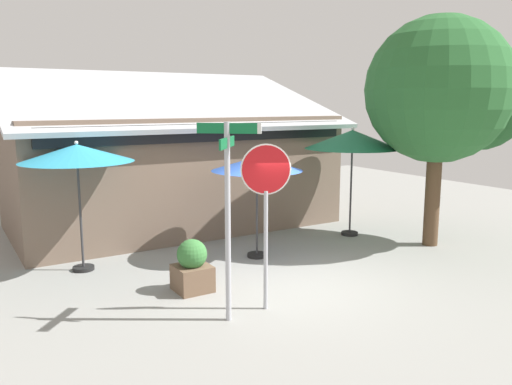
{
  "coord_description": "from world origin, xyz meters",
  "views": [
    {
      "loc": [
        -5.63,
        -7.94,
        3.46
      ],
      "look_at": [
        0.01,
        1.2,
        1.6
      ],
      "focal_mm": 36.35,
      "sensor_mm": 36.0,
      "label": 1
    }
  ],
  "objects_px": {
    "street_sign_post": "(228,201)",
    "stop_sign": "(266,194)",
    "shade_tree": "(447,93)",
    "patio_umbrella_royal_blue_center": "(257,165)",
    "sidewalk_planter": "(192,267)",
    "patio_umbrella_forest_green_right": "(352,140)",
    "patio_umbrella_teal_left": "(77,154)"
  },
  "relations": [
    {
      "from": "shade_tree",
      "to": "patio_umbrella_teal_left",
      "type": "bearing_deg",
      "value": 162.14
    },
    {
      "from": "stop_sign",
      "to": "patio_umbrella_royal_blue_center",
      "type": "bearing_deg",
      "value": 61.01
    },
    {
      "from": "patio_umbrella_royal_blue_center",
      "to": "patio_umbrella_forest_green_right",
      "type": "distance_m",
      "value": 3.2
    },
    {
      "from": "street_sign_post",
      "to": "patio_umbrella_forest_green_right",
      "type": "height_order",
      "value": "street_sign_post"
    },
    {
      "from": "patio_umbrella_forest_green_right",
      "to": "shade_tree",
      "type": "height_order",
      "value": "shade_tree"
    },
    {
      "from": "patio_umbrella_forest_green_right",
      "to": "shade_tree",
      "type": "xyz_separation_m",
      "value": [
        1.23,
        -1.86,
        1.16
      ]
    },
    {
      "from": "patio_umbrella_teal_left",
      "to": "shade_tree",
      "type": "distance_m",
      "value": 8.47
    },
    {
      "from": "street_sign_post",
      "to": "patio_umbrella_royal_blue_center",
      "type": "distance_m",
      "value": 3.51
    },
    {
      "from": "patio_umbrella_teal_left",
      "to": "patio_umbrella_royal_blue_center",
      "type": "distance_m",
      "value": 3.78
    },
    {
      "from": "street_sign_post",
      "to": "patio_umbrella_forest_green_right",
      "type": "distance_m",
      "value": 6.23
    },
    {
      "from": "shade_tree",
      "to": "street_sign_post",
      "type": "bearing_deg",
      "value": -169.2
    },
    {
      "from": "patio_umbrella_royal_blue_center",
      "to": "sidewalk_planter",
      "type": "xyz_separation_m",
      "value": [
        -2.16,
        -1.2,
        -1.65
      ]
    },
    {
      "from": "patio_umbrella_teal_left",
      "to": "shade_tree",
      "type": "bearing_deg",
      "value": -17.86
    },
    {
      "from": "stop_sign",
      "to": "patio_umbrella_teal_left",
      "type": "relative_size",
      "value": 1.04
    },
    {
      "from": "street_sign_post",
      "to": "patio_umbrella_forest_green_right",
      "type": "bearing_deg",
      "value": 30.19
    },
    {
      "from": "stop_sign",
      "to": "sidewalk_planter",
      "type": "bearing_deg",
      "value": 115.7
    },
    {
      "from": "stop_sign",
      "to": "sidewalk_planter",
      "type": "relative_size",
      "value": 2.86
    },
    {
      "from": "patio_umbrella_royal_blue_center",
      "to": "shade_tree",
      "type": "relative_size",
      "value": 0.43
    },
    {
      "from": "patio_umbrella_forest_green_right",
      "to": "patio_umbrella_teal_left",
      "type": "bearing_deg",
      "value": 174.04
    },
    {
      "from": "street_sign_post",
      "to": "stop_sign",
      "type": "relative_size",
      "value": 1.13
    },
    {
      "from": "stop_sign",
      "to": "shade_tree",
      "type": "bearing_deg",
      "value": 11.4
    },
    {
      "from": "shade_tree",
      "to": "sidewalk_planter",
      "type": "xyz_separation_m",
      "value": [
        -6.53,
        0.26,
        -3.22
      ]
    },
    {
      "from": "patio_umbrella_teal_left",
      "to": "shade_tree",
      "type": "xyz_separation_m",
      "value": [
        7.97,
        -2.57,
        1.24
      ]
    },
    {
      "from": "patio_umbrella_forest_green_right",
      "to": "patio_umbrella_royal_blue_center",
      "type": "bearing_deg",
      "value": -172.73
    },
    {
      "from": "shade_tree",
      "to": "sidewalk_planter",
      "type": "distance_m",
      "value": 7.29
    },
    {
      "from": "street_sign_post",
      "to": "patio_umbrella_royal_blue_center",
      "type": "height_order",
      "value": "street_sign_post"
    },
    {
      "from": "patio_umbrella_royal_blue_center",
      "to": "patio_umbrella_forest_green_right",
      "type": "relative_size",
      "value": 0.83
    },
    {
      "from": "patio_umbrella_royal_blue_center",
      "to": "sidewalk_planter",
      "type": "bearing_deg",
      "value": -150.9
    },
    {
      "from": "stop_sign",
      "to": "patio_umbrella_teal_left",
      "type": "xyz_separation_m",
      "value": [
        -2.13,
        3.75,
        0.45
      ]
    },
    {
      "from": "street_sign_post",
      "to": "shade_tree",
      "type": "bearing_deg",
      "value": 10.8
    },
    {
      "from": "street_sign_post",
      "to": "stop_sign",
      "type": "distance_m",
      "value": 0.76
    },
    {
      "from": "street_sign_post",
      "to": "patio_umbrella_forest_green_right",
      "type": "xyz_separation_m",
      "value": [
        5.36,
        3.12,
        0.56
      ]
    }
  ]
}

